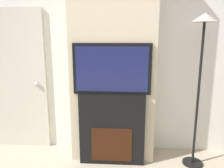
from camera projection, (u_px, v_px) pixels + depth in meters
wall_back at (114, 55)px, 2.99m from camera, size 6.00×0.06×2.70m
chimney_breast at (113, 57)px, 2.77m from camera, size 1.06×0.40×2.70m
fireplace at (112, 129)px, 2.76m from camera, size 0.82×0.15×0.92m
television at (112, 69)px, 2.60m from camera, size 0.93×0.07×0.61m
floor_lamp at (202, 51)px, 2.51m from camera, size 0.29×0.29×1.86m
entry_door at (17, 80)px, 3.10m from camera, size 0.84×0.09×1.99m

